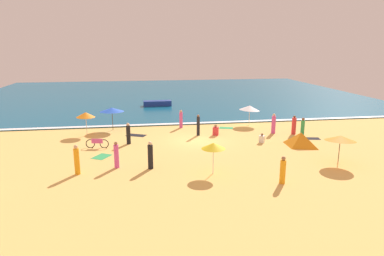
# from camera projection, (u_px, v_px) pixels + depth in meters

# --- Properties ---
(ground_plane) EXTENTS (60.00, 60.00, 0.00)m
(ground_plane) POSITION_uv_depth(u_px,v_px,m) (198.00, 141.00, 29.39)
(ground_plane) COLOR #EDBC60
(ocean_water) EXTENTS (60.00, 44.00, 0.10)m
(ocean_water) POSITION_uv_depth(u_px,v_px,m) (168.00, 94.00, 56.27)
(ocean_water) COLOR #0F567A
(ocean_water) RESTS_ON ground_plane
(wave_breaker_foam) EXTENTS (57.00, 0.70, 0.01)m
(wave_breaker_foam) POSITION_uv_depth(u_px,v_px,m) (187.00, 123.00, 35.42)
(wave_breaker_foam) COLOR white
(wave_breaker_foam) RESTS_ON ocean_water
(beach_umbrella_0) EXTENTS (1.70, 1.69, 2.10)m
(beach_umbrella_0) POSITION_uv_depth(u_px,v_px,m) (86.00, 115.00, 30.78)
(beach_umbrella_0) COLOR silver
(beach_umbrella_0) RESTS_ON ground_plane
(beach_umbrella_1) EXTENTS (2.75, 2.76, 2.07)m
(beach_umbrella_1) POSITION_uv_depth(u_px,v_px,m) (340.00, 138.00, 23.28)
(beach_umbrella_1) COLOR #4C3823
(beach_umbrella_1) RESTS_ON ground_plane
(beach_umbrella_2) EXTENTS (1.51, 1.51, 2.01)m
(beach_umbrella_2) POSITION_uv_depth(u_px,v_px,m) (213.00, 146.00, 21.49)
(beach_umbrella_2) COLOR silver
(beach_umbrella_2) RESTS_ON ground_plane
(beach_umbrella_3) EXTENTS (2.40, 2.41, 2.19)m
(beach_umbrella_3) POSITION_uv_depth(u_px,v_px,m) (112.00, 110.00, 32.61)
(beach_umbrella_3) COLOR #4C3823
(beach_umbrella_3) RESTS_ON ground_plane
(beach_umbrella_4) EXTENTS (2.46, 2.44, 2.06)m
(beach_umbrella_4) POSITION_uv_depth(u_px,v_px,m) (250.00, 108.00, 34.67)
(beach_umbrella_4) COLOR silver
(beach_umbrella_4) RESTS_ON ground_plane
(beach_tent) EXTENTS (2.85, 2.93, 1.11)m
(beach_tent) POSITION_uv_depth(u_px,v_px,m) (301.00, 139.00, 27.73)
(beach_tent) COLOR orange
(beach_tent) RESTS_ON ground_plane
(parked_bicycle) EXTENTS (1.80, 0.37, 0.76)m
(parked_bicycle) POSITION_uv_depth(u_px,v_px,m) (97.00, 143.00, 27.27)
(parked_bicycle) COLOR black
(parked_bicycle) RESTS_ON ground_plane
(beachgoer_0) EXTENTS (0.45, 0.45, 1.77)m
(beachgoer_0) POSITION_uv_depth(u_px,v_px,m) (181.00, 119.00, 33.75)
(beachgoer_0) COLOR #D84CA5
(beachgoer_0) RESTS_ON ground_plane
(beachgoer_1) EXTENTS (0.41, 0.41, 1.66)m
(beachgoer_1) POSITION_uv_depth(u_px,v_px,m) (283.00, 171.00, 20.19)
(beachgoer_1) COLOR orange
(beachgoer_1) RESTS_ON ground_plane
(beachgoer_2) EXTENTS (0.38, 0.38, 1.83)m
(beachgoer_2) POSITION_uv_depth(u_px,v_px,m) (274.00, 124.00, 31.67)
(beachgoer_2) COLOR #D84CA5
(beachgoer_2) RESTS_ON ground_plane
(beachgoer_3) EXTENTS (0.45, 0.45, 1.85)m
(beachgoer_3) POSITION_uv_depth(u_px,v_px,m) (150.00, 156.00, 22.58)
(beachgoer_3) COLOR black
(beachgoer_3) RESTS_ON ground_plane
(beachgoer_4) EXTENTS (0.46, 0.46, 1.76)m
(beachgoer_4) POSITION_uv_depth(u_px,v_px,m) (128.00, 134.00, 28.26)
(beachgoer_4) COLOR black
(beachgoer_4) RESTS_ON ground_plane
(beachgoer_5) EXTENTS (0.33, 0.33, 1.78)m
(beachgoer_5) POSITION_uv_depth(u_px,v_px,m) (116.00, 155.00, 22.76)
(beachgoer_5) COLOR #D84CA5
(beachgoer_5) RESTS_ON ground_plane
(beachgoer_6) EXTENTS (0.57, 0.57, 0.79)m
(beachgoer_6) POSITION_uv_depth(u_px,v_px,m) (262.00, 139.00, 28.76)
(beachgoer_6) COLOR white
(beachgoer_6) RESTS_ON ground_plane
(beachgoer_7) EXTENTS (0.62, 0.62, 0.98)m
(beachgoer_7) POSITION_uv_depth(u_px,v_px,m) (216.00, 131.00, 31.06)
(beachgoer_7) COLOR red
(beachgoer_7) RESTS_ON ground_plane
(beachgoer_8) EXTENTS (0.39, 0.39, 1.90)m
(beachgoer_8) POSITION_uv_depth(u_px,v_px,m) (198.00, 125.00, 30.88)
(beachgoer_8) COLOR black
(beachgoer_8) RESTS_ON ground_plane
(beachgoer_10) EXTENTS (0.53, 0.53, 1.72)m
(beachgoer_10) POSITION_uv_depth(u_px,v_px,m) (294.00, 126.00, 31.35)
(beachgoer_10) COLOR red
(beachgoer_10) RESTS_ON ground_plane
(beachgoer_11) EXTENTS (0.47, 0.47, 1.91)m
(beachgoer_11) POSITION_uv_depth(u_px,v_px,m) (77.00, 160.00, 21.60)
(beachgoer_11) COLOR orange
(beachgoer_11) RESTS_ON ground_plane
(beachgoer_12) EXTENTS (0.42, 0.42, 1.68)m
(beachgoer_12) POSITION_uv_depth(u_px,v_px,m) (303.00, 127.00, 30.63)
(beachgoer_12) COLOR green
(beachgoer_12) RESTS_ON ground_plane
(beach_towel_0) EXTENTS (1.54, 1.67, 0.01)m
(beach_towel_0) POSITION_uv_depth(u_px,v_px,m) (102.00, 157.00, 25.20)
(beach_towel_0) COLOR green
(beach_towel_0) RESTS_ON ground_plane
(beach_towel_1) EXTENTS (1.71, 1.13, 0.01)m
(beach_towel_1) POSITION_uv_depth(u_px,v_px,m) (310.00, 139.00, 30.03)
(beach_towel_1) COLOR black
(beach_towel_1) RESTS_ON ground_plane
(beach_towel_2) EXTENTS (1.95, 1.52, 0.01)m
(beach_towel_2) POSITION_uv_depth(u_px,v_px,m) (136.00, 135.00, 31.10)
(beach_towel_2) COLOR black
(beach_towel_2) RESTS_ON ground_plane
(beach_towel_3) EXTENTS (1.51, 1.23, 0.01)m
(beach_towel_3) POSITION_uv_depth(u_px,v_px,m) (226.00, 128.00, 33.83)
(beach_towel_3) COLOR green
(beach_towel_3) RESTS_ON ground_plane
(small_boat_0) EXTENTS (3.63, 1.28, 0.66)m
(small_boat_0) POSITION_uv_depth(u_px,v_px,m) (157.00, 103.00, 45.43)
(small_boat_0) COLOR navy
(small_boat_0) RESTS_ON ocean_water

